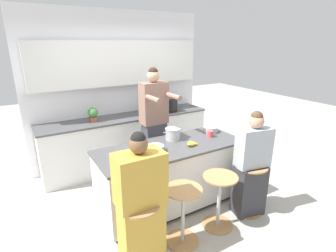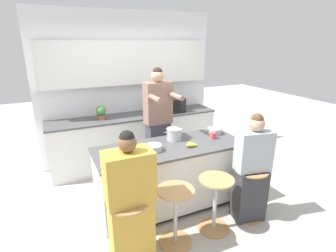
# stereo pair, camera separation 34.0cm
# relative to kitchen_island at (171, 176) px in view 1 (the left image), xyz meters

# --- Properties ---
(ground_plane) EXTENTS (16.00, 16.00, 0.00)m
(ground_plane) POSITION_rel_kitchen_island_xyz_m (0.00, 0.00, -0.45)
(ground_plane) COLOR #B2ADA3
(wall_back) EXTENTS (3.24, 0.22, 2.70)m
(wall_back) POSITION_rel_kitchen_island_xyz_m (0.00, 1.76, 1.09)
(wall_back) COLOR white
(wall_back) RESTS_ON ground_plane
(back_counter) EXTENTS (3.01, 0.60, 0.92)m
(back_counter) POSITION_rel_kitchen_island_xyz_m (0.00, 1.48, 0.01)
(back_counter) COLOR white
(back_counter) RESTS_ON ground_plane
(kitchen_island) EXTENTS (1.98, 0.78, 0.89)m
(kitchen_island) POSITION_rel_kitchen_island_xyz_m (0.00, 0.00, 0.00)
(kitchen_island) COLOR black
(kitchen_island) RESTS_ON ground_plane
(bar_stool_leftmost) EXTENTS (0.41, 0.41, 0.69)m
(bar_stool_leftmost) POSITION_rel_kitchen_island_xyz_m (-0.79, -0.69, -0.05)
(bar_stool_leftmost) COLOR tan
(bar_stool_leftmost) RESTS_ON ground_plane
(bar_stool_center_left) EXTENTS (0.41, 0.41, 0.69)m
(bar_stool_center_left) POSITION_rel_kitchen_island_xyz_m (-0.26, -0.69, -0.05)
(bar_stool_center_left) COLOR tan
(bar_stool_center_left) RESTS_ON ground_plane
(bar_stool_center_right) EXTENTS (0.41, 0.41, 0.69)m
(bar_stool_center_right) POSITION_rel_kitchen_island_xyz_m (0.26, -0.68, -0.05)
(bar_stool_center_right) COLOR tan
(bar_stool_center_right) RESTS_ON ground_plane
(bar_stool_rightmost) EXTENTS (0.41, 0.41, 0.69)m
(bar_stool_rightmost) POSITION_rel_kitchen_island_xyz_m (0.79, -0.67, -0.05)
(bar_stool_rightmost) COLOR tan
(bar_stool_rightmost) RESTS_ON ground_plane
(person_cooking) EXTENTS (0.41, 0.57, 1.83)m
(person_cooking) POSITION_rel_kitchen_island_xyz_m (0.11, 0.67, 0.46)
(person_cooking) COLOR #383842
(person_cooking) RESTS_ON ground_plane
(person_wrapped_blanket) EXTENTS (0.47, 0.29, 1.42)m
(person_wrapped_blanket) POSITION_rel_kitchen_island_xyz_m (-0.76, -0.68, 0.22)
(person_wrapped_blanket) COLOR gold
(person_wrapped_blanket) RESTS_ON ground_plane
(person_seated_near) EXTENTS (0.45, 0.34, 1.40)m
(person_seated_near) POSITION_rel_kitchen_island_xyz_m (0.79, -0.68, 0.19)
(person_seated_near) COLOR #333338
(person_seated_near) RESTS_ON ground_plane
(cooking_pot) EXTENTS (0.30, 0.22, 0.16)m
(cooking_pot) POSITION_rel_kitchen_island_xyz_m (0.14, 0.18, 0.52)
(cooking_pot) COLOR #B7BABC
(cooking_pot) RESTS_ON kitchen_island
(fruit_bowl) EXTENTS (0.21, 0.21, 0.08)m
(fruit_bowl) POSITION_rel_kitchen_island_xyz_m (0.79, 0.16, 0.48)
(fruit_bowl) COLOR #B7BABC
(fruit_bowl) RESTS_ON kitchen_island
(mixing_bowl_steel) EXTENTS (0.21, 0.21, 0.07)m
(mixing_bowl_steel) POSITION_rel_kitchen_island_xyz_m (-0.26, -0.05, 0.48)
(mixing_bowl_steel) COLOR #B7BABC
(mixing_bowl_steel) RESTS_ON kitchen_island
(coffee_cup_near) EXTENTS (0.12, 0.09, 0.09)m
(coffee_cup_near) POSITION_rel_kitchen_island_xyz_m (0.66, 0.00, 0.48)
(coffee_cup_near) COLOR #DB4C51
(coffee_cup_near) RESTS_ON kitchen_island
(banana_bunch) EXTENTS (0.19, 0.14, 0.06)m
(banana_bunch) POSITION_rel_kitchen_island_xyz_m (0.23, -0.14, 0.47)
(banana_bunch) COLOR yellow
(banana_bunch) RESTS_ON kitchen_island
(microwave) EXTENTS (0.47, 0.35, 0.26)m
(microwave) POSITION_rel_kitchen_island_xyz_m (0.68, 1.44, 0.61)
(microwave) COLOR black
(microwave) RESTS_ON back_counter
(potted_plant) EXTENTS (0.17, 0.17, 0.24)m
(potted_plant) POSITION_rel_kitchen_island_xyz_m (-0.60, 1.48, 0.60)
(potted_plant) COLOR #93563D
(potted_plant) RESTS_ON back_counter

